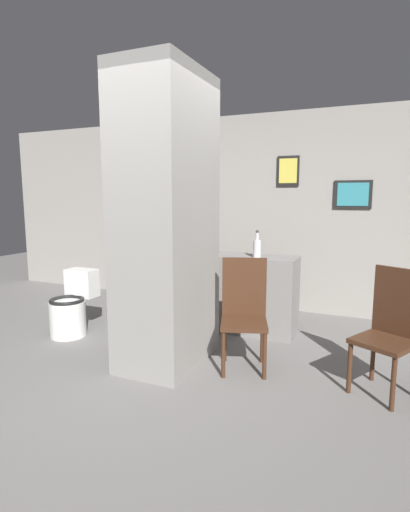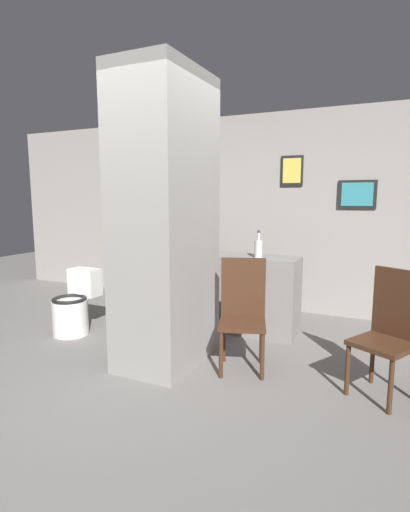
% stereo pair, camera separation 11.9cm
% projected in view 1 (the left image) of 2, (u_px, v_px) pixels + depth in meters
% --- Properties ---
extents(ground_plane, '(14.00, 14.00, 0.00)m').
position_uv_depth(ground_plane, '(133.00, 380.00, 3.35)').
color(ground_plane, slate).
extents(wall_back, '(8.00, 0.09, 2.60)m').
position_uv_depth(wall_back, '(237.00, 212.00, 5.54)').
color(wall_back, gray).
rests_on(wall_back, ground_plane).
extents(pillar_center, '(0.67, 0.97, 2.60)m').
position_uv_depth(pillar_center, '(167.00, 222.00, 3.56)').
color(pillar_center, gray).
rests_on(pillar_center, ground_plane).
extents(counter_shelf, '(1.14, 0.44, 0.87)m').
position_uv_depth(counter_shelf, '(246.00, 293.00, 4.53)').
color(counter_shelf, gray).
rests_on(counter_shelf, ground_plane).
extents(toilet, '(0.39, 0.55, 0.70)m').
position_uv_depth(toilet, '(71.00, 308.00, 4.43)').
color(toilet, white).
rests_on(toilet, ground_plane).
extents(chair_near_pillar, '(0.51, 0.51, 0.98)m').
position_uv_depth(chair_near_pillar, '(244.00, 310.00, 3.56)').
color(chair_near_pillar, '#422616').
rests_on(chair_near_pillar, ground_plane).
extents(chair_by_doorway, '(0.54, 0.54, 0.98)m').
position_uv_depth(chair_by_doorway, '(390.00, 328.00, 3.09)').
color(chair_by_doorway, '#422616').
rests_on(chair_by_doorway, ground_plane).
extents(bicycle, '(1.75, 0.42, 0.77)m').
position_uv_depth(bicycle, '(175.00, 292.00, 4.83)').
color(bicycle, black).
rests_on(bicycle, ground_plane).
extents(bottle_tall, '(0.09, 0.09, 0.30)m').
position_uv_depth(bottle_tall, '(257.00, 247.00, 4.33)').
color(bottle_tall, silver).
rests_on(bottle_tall, counter_shelf).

